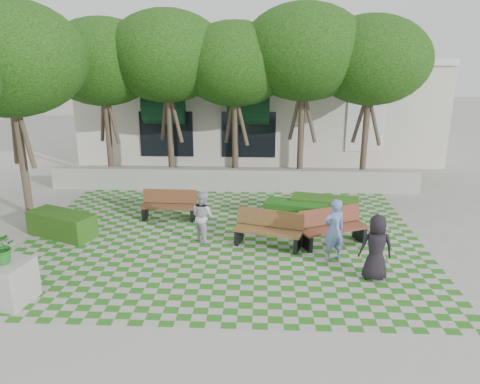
# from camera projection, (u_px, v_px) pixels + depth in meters

# --- Properties ---
(ground) EXTENTS (90.00, 90.00, 0.00)m
(ground) POSITION_uv_depth(u_px,v_px,m) (220.00, 254.00, 13.34)
(ground) COLOR gray
(ground) RESTS_ON ground
(lawn) EXTENTS (12.00, 12.00, 0.00)m
(lawn) POSITION_uv_depth(u_px,v_px,m) (223.00, 240.00, 14.29)
(lawn) COLOR #2B721E
(lawn) RESTS_ON ground
(sidewalk_south) EXTENTS (16.00, 2.00, 0.01)m
(sidewalk_south) POSITION_uv_depth(u_px,v_px,m) (198.00, 359.00, 8.86)
(sidewalk_south) COLOR #9E9B93
(sidewalk_south) RESTS_ON ground
(retaining_wall) EXTENTS (15.00, 0.36, 0.90)m
(retaining_wall) POSITION_uv_depth(u_px,v_px,m) (233.00, 180.00, 19.12)
(retaining_wall) COLOR #9E9B93
(retaining_wall) RESTS_ON ground
(bench_east) EXTENTS (2.16, 1.47, 1.08)m
(bench_east) POSITION_uv_depth(u_px,v_px,m) (333.00, 227.00, 13.90)
(bench_east) COLOR brown
(bench_east) RESTS_ON ground
(bench_mid) EXTENTS (2.12, 1.21, 1.06)m
(bench_mid) POSITION_uv_depth(u_px,v_px,m) (268.00, 230.00, 13.75)
(bench_mid) COLOR brown
(bench_mid) RESTS_ON ground
(bench_west) EXTENTS (1.90, 0.69, 0.99)m
(bench_west) POSITION_uv_depth(u_px,v_px,m) (169.00, 206.00, 15.96)
(bench_west) COLOR brown
(bench_west) RESTS_ON ground
(hedge_east) EXTENTS (2.38, 1.41, 0.78)m
(hedge_east) POSITION_uv_depth(u_px,v_px,m) (324.00, 209.00, 15.91)
(hedge_east) COLOR #224D14
(hedge_east) RESTS_ON ground
(hedge_midright) EXTENTS (2.18, 1.30, 0.71)m
(hedge_midright) POSITION_uv_depth(u_px,v_px,m) (296.00, 212.00, 15.64)
(hedge_midright) COLOR #194E14
(hedge_midright) RESTS_ON ground
(hedge_west) EXTENTS (2.32, 1.66, 0.75)m
(hedge_west) POSITION_uv_depth(u_px,v_px,m) (62.00, 224.00, 14.54)
(hedge_west) COLOR #214813
(hedge_west) RESTS_ON ground
(planter_front) EXTENTS (1.16, 1.16, 1.75)m
(planter_front) POSITION_uv_depth(u_px,v_px,m) (6.00, 274.00, 10.65)
(planter_front) COLOR #9E9B93
(planter_front) RESTS_ON ground
(person_blue) EXTENTS (0.76, 0.65, 1.78)m
(person_blue) POSITION_uv_depth(u_px,v_px,m) (334.00, 230.00, 12.71)
(person_blue) COLOR #667CBA
(person_blue) RESTS_ON ground
(person_dark) EXTENTS (0.84, 0.55, 1.70)m
(person_dark) POSITION_uv_depth(u_px,v_px,m) (376.00, 248.00, 11.70)
(person_dark) COLOR black
(person_dark) RESTS_ON ground
(person_white) EXTENTS (0.95, 0.95, 1.55)m
(person_white) POSITION_uv_depth(u_px,v_px,m) (203.00, 216.00, 14.07)
(person_white) COLOR silver
(person_white) RESTS_ON ground
(tree_row) EXTENTS (17.70, 13.40, 7.41)m
(tree_row) POSITION_uv_depth(u_px,v_px,m) (183.00, 60.00, 17.57)
(tree_row) COLOR #47382B
(tree_row) RESTS_ON ground
(building) EXTENTS (18.00, 8.92, 5.15)m
(building) POSITION_uv_depth(u_px,v_px,m) (259.00, 106.00, 25.98)
(building) COLOR beige
(building) RESTS_ON ground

